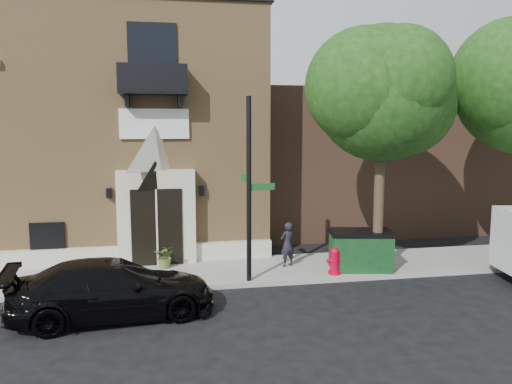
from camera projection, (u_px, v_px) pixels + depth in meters
ground at (192, 291)px, 14.71m from camera, size 120.00×120.00×0.00m
sidewalk at (220, 272)px, 16.34m from camera, size 42.00×3.00×0.15m
church at (109, 130)px, 21.29m from camera, size 12.20×11.01×9.30m
neighbour_building at (419, 158)px, 25.20m from camera, size 18.00×8.00×6.40m
street_tree_left at (385, 92)px, 15.33m from camera, size 4.97×4.38×7.77m
black_sedan at (113, 289)px, 12.66m from camera, size 5.31×2.64×1.48m
street_sign at (249, 190)px, 14.89m from camera, size 0.92×0.88×5.56m
fire_hydrant at (335, 261)px, 15.84m from camera, size 0.49×0.39×0.87m
dumpster at (361, 250)px, 16.31m from camera, size 2.17×1.48×1.30m
planter at (165, 256)px, 16.55m from camera, size 0.79×0.71×0.78m
pedestrian_near at (287, 244)px, 16.68m from camera, size 0.64×0.55×1.50m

